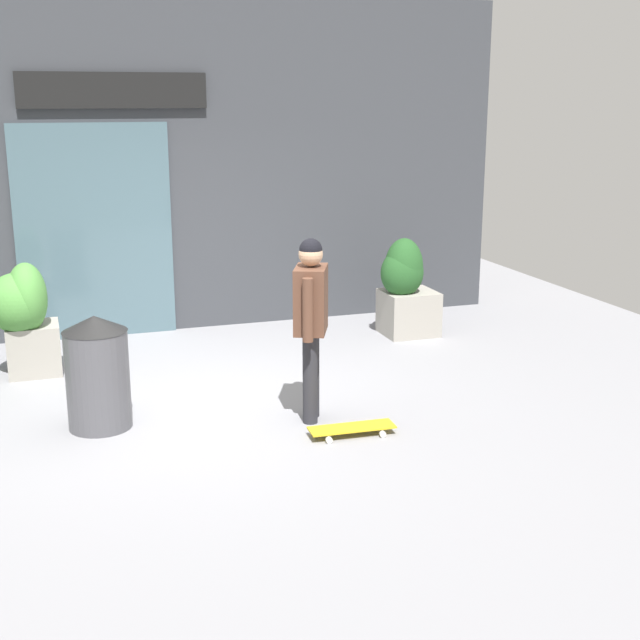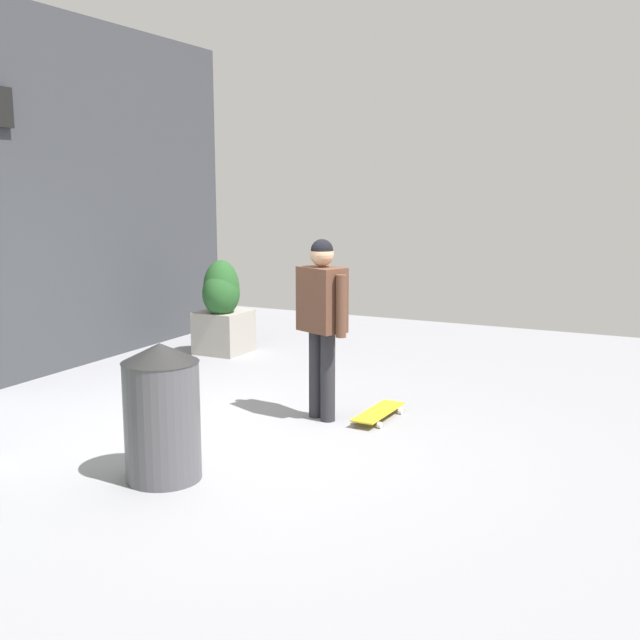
{
  "view_description": "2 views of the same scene",
  "coord_description": "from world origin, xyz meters",
  "px_view_note": "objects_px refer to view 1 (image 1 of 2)",
  "views": [
    {
      "loc": [
        -1.38,
        -7.37,
        2.75
      ],
      "look_at": [
        0.88,
        -0.56,
        0.88
      ],
      "focal_mm": 48.03,
      "sensor_mm": 36.0,
      "label": 1
    },
    {
      "loc": [
        -5.17,
        -3.5,
        2.06
      ],
      "look_at": [
        0.88,
        -0.56,
        0.88
      ],
      "focal_mm": 42.96,
      "sensor_mm": 36.0,
      "label": 2
    }
  ],
  "objects_px": {
    "skateboard": "(352,428)",
    "planter_box_right": "(405,288)",
    "skateboarder": "(311,312)",
    "planter_box_left": "(25,314)",
    "trash_bin": "(97,372)"
  },
  "relations": [
    {
      "from": "skateboard",
      "to": "planter_box_right",
      "type": "distance_m",
      "value": 3.26
    },
    {
      "from": "skateboarder",
      "to": "planter_box_left",
      "type": "bearing_deg",
      "value": 162.3
    },
    {
      "from": "planter_box_right",
      "to": "skateboard",
      "type": "bearing_deg",
      "value": -121.66
    },
    {
      "from": "skateboard",
      "to": "trash_bin",
      "type": "xyz_separation_m",
      "value": [
        -1.98,
        0.85,
        0.43
      ]
    },
    {
      "from": "planter_box_left",
      "to": "planter_box_right",
      "type": "height_order",
      "value": "planter_box_right"
    },
    {
      "from": "skateboarder",
      "to": "planter_box_right",
      "type": "distance_m",
      "value": 2.99
    },
    {
      "from": "planter_box_left",
      "to": "skateboard",
      "type": "bearing_deg",
      "value": -44.7
    },
    {
      "from": "planter_box_left",
      "to": "planter_box_right",
      "type": "relative_size",
      "value": 1.0
    },
    {
      "from": "planter_box_left",
      "to": "trash_bin",
      "type": "bearing_deg",
      "value": -71.11
    },
    {
      "from": "skateboarder",
      "to": "planter_box_left",
      "type": "relative_size",
      "value": 1.38
    },
    {
      "from": "skateboarder",
      "to": "planter_box_right",
      "type": "xyz_separation_m",
      "value": [
        1.9,
        2.28,
        -0.4
      ]
    },
    {
      "from": "planter_box_right",
      "to": "trash_bin",
      "type": "bearing_deg",
      "value": -152.84
    },
    {
      "from": "skateboard",
      "to": "planter_box_left",
      "type": "height_order",
      "value": "planter_box_left"
    },
    {
      "from": "planter_box_left",
      "to": "trash_bin",
      "type": "height_order",
      "value": "planter_box_left"
    },
    {
      "from": "planter_box_right",
      "to": "skateboarder",
      "type": "bearing_deg",
      "value": -129.81
    }
  ]
}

